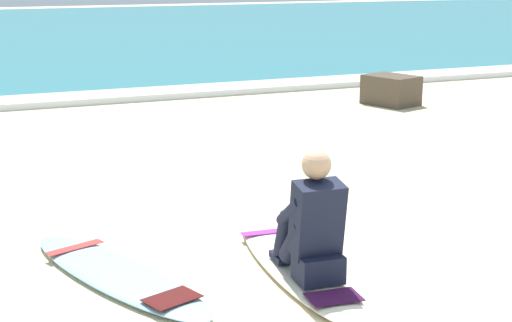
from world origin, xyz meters
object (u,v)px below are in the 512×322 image
Objects in this scene: surfboard_main at (296,263)px; surfboard_spare_near at (117,274)px; surfer_seated at (312,228)px; shoreline_rock at (391,90)px.

surfboard_main and surfboard_spare_near have the same top height.
surfer_seated is 1.14× the size of shoreline_rock.
shoreline_rock is (5.89, 5.54, 0.21)m from surfboard_spare_near.
surfboard_spare_near is (-1.32, 0.33, 0.00)m from surfboard_main.
shoreline_rock reaches higher than surfboard_main.
surfboard_main is 1.36m from surfboard_spare_near.
surfboard_main is at bearing 84.20° from surfer_seated.
surfboard_main is 0.52m from surfer_seated.
shoreline_rock reaches higher than surfboard_spare_near.
shoreline_rock is (4.57, 5.87, 0.21)m from surfboard_main.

